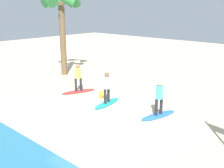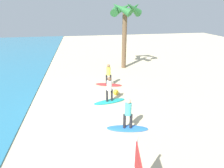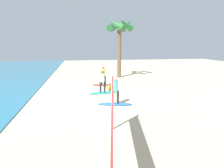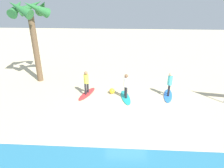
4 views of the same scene
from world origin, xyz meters
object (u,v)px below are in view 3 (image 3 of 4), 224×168
at_px(surfboard_teal, 103,93).
at_px(surfer_teal, 102,80).
at_px(beach_ball, 109,88).
at_px(surfboard_blue, 115,104).
at_px(palm_tree, 119,30).
at_px(surfer_red, 103,74).
at_px(surfer_blue, 115,88).
at_px(volleyball_net, 112,141).
at_px(surfboard_red, 103,85).

xyz_separation_m(surfboard_teal, surfer_teal, (0.00, -0.00, 0.99)).
bearing_deg(beach_ball, surfboard_blue, 177.38).
distance_m(surfer_teal, palm_tree, 8.38).
bearing_deg(surfer_red, surfboard_teal, 172.00).
height_order(surfer_blue, surfboard_teal, surfer_blue).
bearing_deg(palm_tree, surfer_teal, 159.35).
bearing_deg(palm_tree, volleyball_net, 168.45).
relative_size(surfer_red, volleyball_net, 0.18).
xyz_separation_m(surfboard_red, volleyball_net, (-13.54, 1.40, 1.74)).
xyz_separation_m(surfer_blue, volleyball_net, (-7.89, 1.46, 0.75)).
height_order(surfboard_blue, surfer_red, surfer_red).
bearing_deg(surfer_red, surfboard_red, -135.00).
bearing_deg(volleyball_net, palm_tree, -11.55).
bearing_deg(volleyball_net, surfer_teal, -5.40).
distance_m(surfer_teal, surfer_red, 2.74).
height_order(surfboard_red, surfer_red, surfer_red).
bearing_deg(beach_ball, surfboard_red, 7.59).
height_order(volleyball_net, palm_tree, palm_tree).
relative_size(surfer_blue, surfboard_teal, 0.78).
bearing_deg(surfer_teal, surfboard_red, -8.00).
distance_m(surfboard_blue, palm_tree, 11.23).
bearing_deg(surfer_teal, volleyball_net, 174.60).
xyz_separation_m(surfboard_blue, beach_ball, (3.90, -0.18, 0.15)).
relative_size(volleyball_net, palm_tree, 1.43).
bearing_deg(surfer_blue, surfer_red, 0.56).
xyz_separation_m(surfboard_blue, volleyball_net, (-7.89, 1.46, 1.74)).
relative_size(surfer_red, palm_tree, 0.26).
relative_size(surfer_blue, volleyball_net, 0.18).
relative_size(surfboard_red, beach_ball, 5.36).
height_order(surfboard_teal, surfer_red, surfer_red).
xyz_separation_m(volleyball_net, beach_ball, (11.79, -1.64, -1.59)).
height_order(surfer_teal, volleyball_net, volleyball_net).
distance_m(surfer_blue, surfer_red, 5.65).
height_order(surfer_blue, surfer_teal, same).
xyz_separation_m(surfer_blue, surfboard_red, (5.65, 0.06, -0.99)).
xyz_separation_m(surfer_teal, palm_tree, (6.90, -2.60, 3.99)).
relative_size(surfboard_teal, palm_tree, 0.33).
height_order(surfer_blue, surfer_red, same).
height_order(surfboard_teal, surfboard_red, same).
bearing_deg(surfboard_blue, surfer_blue, 101.76).
distance_m(surfer_red, beach_ball, 1.96).
bearing_deg(surfboard_blue, surfer_red, -77.68).
relative_size(surfer_blue, palm_tree, 0.26).
bearing_deg(surfboard_teal, surfboard_red, -108.03).
height_order(surfboard_blue, volleyball_net, volleyball_net).
distance_m(surfer_red, palm_tree, 6.19).
bearing_deg(surfer_blue, volleyball_net, 169.52).
bearing_deg(surfboard_blue, surfboard_red, -77.68).
relative_size(surfboard_blue, palm_tree, 0.33).
relative_size(surfboard_red, palm_tree, 0.33).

